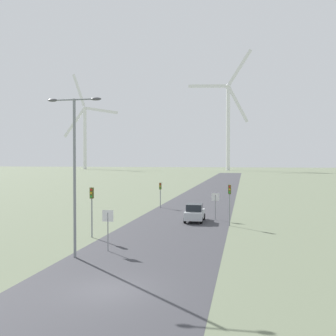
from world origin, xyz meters
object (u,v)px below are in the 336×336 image
stop_sign_near (108,222)px  stop_sign_far (215,201)px  car_approaching (195,213)px  streetlamp (74,158)px  traffic_light_post_mid_left (160,189)px  wind_turbine_far_left (85,130)px  traffic_light_post_near_right (230,196)px  wind_turbine_left (228,118)px  traffic_light_post_near_left (92,201)px

stop_sign_near → stop_sign_far: (6.31, 15.66, -0.03)m
stop_sign_near → car_approaching: stop_sign_near is taller
streetlamp → traffic_light_post_mid_left: streetlamp is taller
wind_turbine_far_left → traffic_light_post_near_right: bearing=-63.7°
traffic_light_post_near_right → car_approaching: (-3.62, 1.96, -1.99)m
stop_sign_near → wind_turbine_far_left: size_ratio=0.04×
wind_turbine_far_left → stop_sign_far: bearing=-63.6°
streetlamp → traffic_light_post_mid_left: (-0.10, 26.84, -4.07)m
traffic_light_post_mid_left → wind_turbine_left: wind_turbine_left is taller
traffic_light_post_near_left → traffic_light_post_mid_left: (1.33, 20.44, -0.57)m
traffic_light_post_near_right → car_approaching: 4.57m
traffic_light_post_mid_left → wind_turbine_left: size_ratio=0.05×
streetlamp → wind_turbine_far_left: size_ratio=0.16×
stop_sign_near → wind_turbine_left: bearing=90.0°
traffic_light_post_mid_left → stop_sign_far: bearing=-48.9°
stop_sign_far → wind_turbine_far_left: 230.19m
traffic_light_post_mid_left → stop_sign_near: bearing=-86.3°
streetlamp → car_approaching: streetlamp is taller
streetlamp → traffic_light_post_mid_left: bearing=90.2°
traffic_light_post_near_right → car_approaching: bearing=151.5°
wind_turbine_far_left → wind_turbine_left: 96.83m
traffic_light_post_near_left → wind_turbine_left: 201.46m
traffic_light_post_near_right → traffic_light_post_near_left: bearing=-144.3°
stop_sign_far → traffic_light_post_near_right: 4.01m
traffic_light_post_near_right → stop_sign_near: bearing=-123.2°
stop_sign_near → stop_sign_far: bearing=68.1°
stop_sign_far → traffic_light_post_near_left: 14.67m
streetlamp → stop_sign_near: (1.51, 2.09, -4.49)m
stop_sign_far → traffic_light_post_near_right: traffic_light_post_near_right is taller
car_approaching → stop_sign_far: bearing=38.3°
traffic_light_post_near_left → traffic_light_post_near_right: (10.86, 7.81, -0.09)m
wind_turbine_left → streetlamp: bearing=-90.4°
stop_sign_near → stop_sign_far: 16.89m
traffic_light_post_near_right → wind_turbine_far_left: wind_turbine_far_left is taller
traffic_light_post_near_right → streetlamp: bearing=-123.6°
streetlamp → stop_sign_far: size_ratio=3.67×
car_approaching → wind_turbine_far_left: size_ratio=0.06×
wind_turbine_left → stop_sign_far: bearing=-88.0°
traffic_light_post_near_right → wind_turbine_far_left: bearing=116.3°
stop_sign_far → traffic_light_post_near_left: bearing=-129.2°
traffic_light_post_near_left → car_approaching: bearing=53.5°
stop_sign_near → streetlamp: bearing=-125.8°
car_approaching → wind_turbine_far_left: bearing=115.7°
stop_sign_near → traffic_light_post_near_right: 14.51m
traffic_light_post_near_right → wind_turbine_far_left: 233.97m
traffic_light_post_near_left → wind_turbine_left: (2.81, 199.55, 27.53)m
stop_sign_far → wind_turbine_left: (-6.44, 188.20, 28.55)m
stop_sign_near → wind_turbine_far_left: 241.69m
streetlamp → traffic_light_post_near_right: size_ratio=2.62×
traffic_light_post_near_left → wind_turbine_far_left: size_ratio=0.06×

